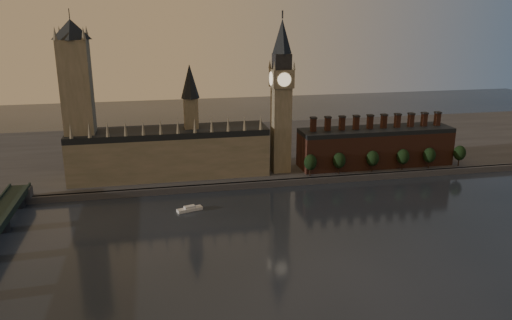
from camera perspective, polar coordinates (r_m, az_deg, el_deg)
The scene contains 13 objects.
ground at distance 248.40m, azimuth 6.91°, elevation -9.80°, with size 900.00×900.00×0.00m, color black.
north_bank at distance 409.78m, azimuth -0.94°, elevation 1.26°, with size 900.00×182.00×4.00m.
palace_of_westminster at distance 337.16m, azimuth -9.73°, elevation 1.12°, with size 130.00×30.30×74.00m.
victoria_tower at distance 332.59m, azimuth -19.72°, elevation 6.80°, with size 24.00×24.00×108.00m.
big_ben at distance 335.39m, azimuth 2.91°, elevation 7.42°, with size 15.00×15.00×107.00m.
chimney_block at distance 367.05m, azimuth 13.46°, elevation 1.55°, with size 110.00×25.00×37.00m.
embankment_tree_0 at distance 335.46m, azimuth 6.23°, elevation -0.26°, with size 8.60×8.60×14.88m.
embankment_tree_1 at distance 342.25m, azimuth 9.50°, elevation -0.05°, with size 8.60×8.60×14.88m.
embankment_tree_2 at distance 351.72m, azimuth 13.19°, elevation 0.18°, with size 8.60×8.60×14.88m.
embankment_tree_3 at distance 361.24m, azimuth 16.46°, elevation 0.37°, with size 8.60×8.60×14.88m.
embankment_tree_4 at distance 370.61m, azimuth 19.20°, elevation 0.52°, with size 8.60×8.60×14.88m.
embankment_tree_5 at distance 384.22m, azimuth 22.25°, elevation 0.75°, with size 8.60×8.60×14.88m.
river_boat at distance 290.79m, azimuth -7.59°, elevation -5.55°, with size 15.28×8.46×2.94m.
Camera 1 is at (-73.72, -210.49, 109.37)m, focal length 35.00 mm.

